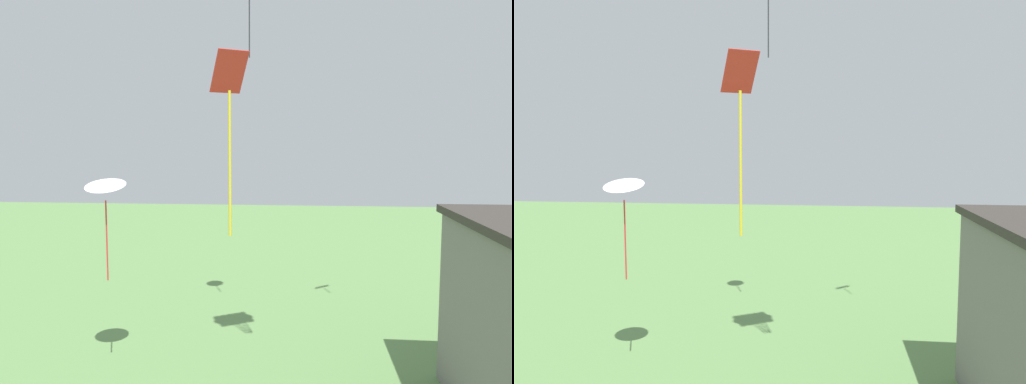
{
  "view_description": "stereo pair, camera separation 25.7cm",
  "coord_description": "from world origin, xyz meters",
  "views": [
    {
      "loc": [
        1.08,
        -1.92,
        7.72
      ],
      "look_at": [
        0.0,
        9.28,
        6.62
      ],
      "focal_mm": 35.0,
      "sensor_mm": 36.0,
      "label": 1
    },
    {
      "loc": [
        1.34,
        -1.89,
        7.72
      ],
      "look_at": [
        0.0,
        9.28,
        6.62
      ],
      "focal_mm": 35.0,
      "sensor_mm": 36.0,
      "label": 2
    }
  ],
  "objects": [
    {
      "name": "kite_red_diamond",
      "position": [
        -0.22,
        6.77,
        8.3
      ],
      "size": [
        0.72,
        0.68,
        3.22
      ],
      "color": "red"
    },
    {
      "name": "kite_white_delta",
      "position": [
        -5.36,
        13.69,
        6.33
      ],
      "size": [
        1.35,
        1.33,
        3.44
      ],
      "color": "white"
    }
  ]
}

